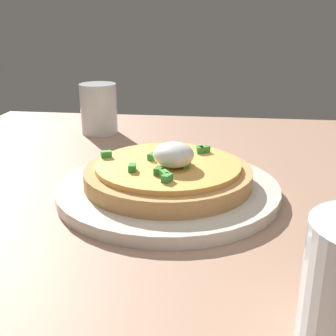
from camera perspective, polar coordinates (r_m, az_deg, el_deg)
name	(u,v)px	position (r cm, az deg, el deg)	size (l,w,h in cm)	color
dining_table	(115,229)	(47.71, -6.97, -8.00)	(101.02, 73.01, 2.22)	#A47C63
plate	(168,189)	(52.96, 0.00, -2.77)	(26.86, 26.86, 1.43)	silver
pizza	(168,173)	(52.10, 0.04, -0.61)	(20.12, 20.12, 5.53)	tan
cup_near	(99,110)	(80.77, -9.05, 7.46)	(6.61, 6.61, 9.01)	silver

